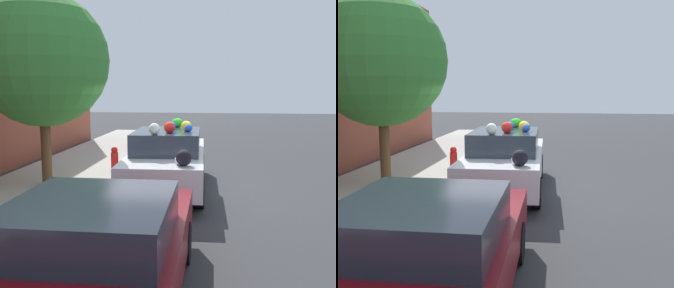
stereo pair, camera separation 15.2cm
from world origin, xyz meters
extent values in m
plane|color=#38383A|center=(0.00, 0.00, 0.00)|extent=(60.00, 60.00, 0.00)
cube|color=#B2ADA3|center=(0.00, 2.70, 0.07)|extent=(24.00, 3.20, 0.14)
cylinder|color=brown|center=(-0.40, 2.73, 1.06)|extent=(0.24, 0.24, 1.84)
sphere|color=#388433|center=(-0.40, 2.73, 3.05)|extent=(3.05, 3.05, 3.05)
cylinder|color=red|center=(1.14, 1.50, 0.42)|extent=(0.20, 0.20, 0.55)
sphere|color=red|center=(1.14, 1.50, 0.75)|extent=(0.18, 0.18, 0.18)
cube|color=silver|center=(0.00, -0.11, 0.64)|extent=(4.59, 1.85, 0.64)
cube|color=#333D47|center=(-0.18, -0.12, 1.20)|extent=(2.09, 1.56, 0.48)
cylinder|color=black|center=(1.37, 0.71, 0.32)|extent=(0.64, 0.20, 0.64)
cylinder|color=black|center=(1.43, -0.82, 0.32)|extent=(0.64, 0.20, 0.64)
cylinder|color=black|center=(-1.43, 0.60, 0.32)|extent=(0.64, 0.20, 0.64)
cylinder|color=black|center=(-1.37, -0.93, 0.32)|extent=(0.64, 0.20, 0.64)
sphere|color=pink|center=(0.90, 0.45, 1.08)|extent=(0.33, 0.33, 0.23)
ellipsoid|color=yellow|center=(-0.30, -0.57, 1.56)|extent=(0.32, 0.34, 0.24)
ellipsoid|color=black|center=(1.54, -0.05, 1.03)|extent=(0.24, 0.24, 0.14)
ellipsoid|color=white|center=(-1.02, 0.05, 1.57)|extent=(0.31, 0.32, 0.24)
sphere|color=silver|center=(1.56, -0.52, 1.07)|extent=(0.27, 0.27, 0.23)
ellipsoid|color=green|center=(0.61, -0.27, 1.56)|extent=(0.32, 0.36, 0.22)
ellipsoid|color=red|center=(-0.40, -0.19, 1.55)|extent=(0.18, 0.17, 0.22)
ellipsoid|color=blue|center=(0.18, -0.16, 1.53)|extent=(0.33, 0.34, 0.17)
sphere|color=red|center=(-0.68, -0.23, 1.57)|extent=(0.34, 0.34, 0.25)
ellipsoid|color=yellow|center=(1.51, 0.25, 1.08)|extent=(0.50, 0.47, 0.23)
ellipsoid|color=pink|center=(1.28, -0.26, 1.10)|extent=(0.33, 0.34, 0.28)
ellipsoid|color=white|center=(-1.74, -0.58, 1.05)|extent=(0.34, 0.34, 0.17)
sphere|color=yellow|center=(-0.82, 0.08, 1.53)|extent=(0.22, 0.22, 0.17)
sphere|color=blue|center=(-0.40, -0.63, 1.53)|extent=(0.23, 0.23, 0.18)
sphere|color=black|center=(-1.86, -0.65, 1.11)|extent=(0.35, 0.35, 0.30)
cube|color=maroon|center=(-5.18, -0.02, 0.57)|extent=(4.07, 1.88, 0.56)
cube|color=#1E232D|center=(-5.34, -0.02, 1.07)|extent=(1.84, 1.64, 0.44)
cylinder|color=black|center=(-3.94, 0.84, 0.29)|extent=(0.58, 0.19, 0.57)
cylinder|color=black|center=(-3.91, -0.84, 0.29)|extent=(0.58, 0.19, 0.57)
camera|label=1|loc=(-9.09, -1.29, 2.40)|focal=42.00mm
camera|label=2|loc=(-9.07, -1.44, 2.40)|focal=42.00mm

